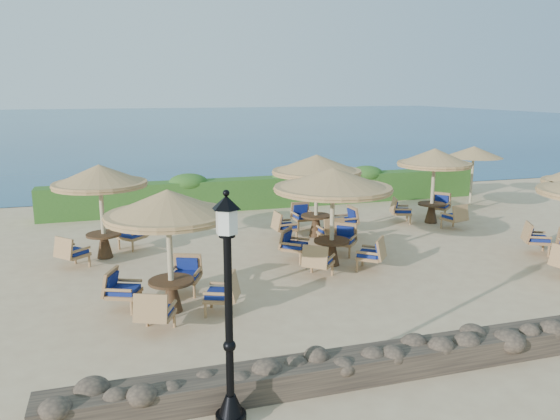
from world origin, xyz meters
The scene contains 11 objects.
ground centered at (0.00, 0.00, 0.00)m, with size 120.00×120.00×0.00m, color #D0B184.
sea centered at (0.00, 70.00, 0.00)m, with size 160.00×160.00×0.00m, color navy.
hedge centered at (0.00, 7.20, 0.60)m, with size 18.00×0.90×1.20m, color #255019.
stone_wall centered at (0.00, -6.20, 0.22)m, with size 15.00×0.65×0.44m, color brown.
lamp_post centered at (-4.80, -6.80, 1.55)m, with size 0.44×0.44×3.31m.
extra_parasol centered at (7.80, 5.20, 2.17)m, with size 2.30×2.30×2.41m.
cafe_set_0 centered at (-5.17, -2.48, 1.78)m, with size 2.85×2.85×2.65m.
cafe_set_1 centered at (-0.72, -0.55, 1.91)m, with size 3.16×3.16×2.65m.
cafe_set_3 centered at (-6.58, 1.93, 1.97)m, with size 2.58×2.58×2.65m.
cafe_set_4 centered at (-0.08, 2.35, 1.84)m, with size 2.85×2.85×2.65m.
cafe_set_5 centered at (4.50, 2.88, 1.86)m, with size 2.73×2.73×2.65m.
Camera 1 is at (-6.15, -13.62, 4.65)m, focal length 35.00 mm.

